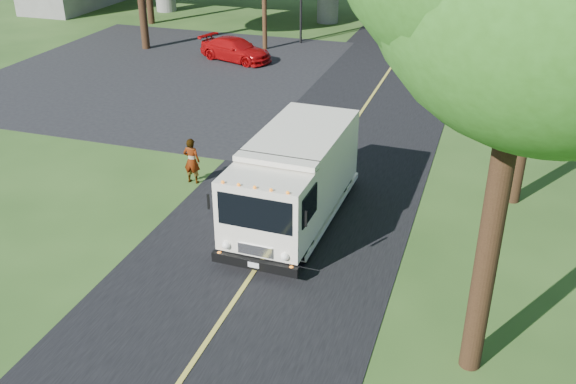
% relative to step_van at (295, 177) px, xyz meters
% --- Properties ---
extents(ground, '(120.00, 120.00, 0.00)m').
position_rel_step_van_xyz_m(ground, '(-0.16, -5.65, -1.42)').
color(ground, '#29491A').
rests_on(ground, ground).
extents(road, '(7.00, 90.00, 0.02)m').
position_rel_step_van_xyz_m(road, '(-0.16, 4.35, -1.41)').
color(road, black).
rests_on(road, ground).
extents(parking_lot, '(16.00, 18.00, 0.01)m').
position_rel_step_van_xyz_m(parking_lot, '(-11.16, 12.35, -1.41)').
color(parking_lot, black).
rests_on(parking_lot, ground).
extents(lane_line, '(0.12, 90.00, 0.01)m').
position_rel_step_van_xyz_m(lane_line, '(-0.16, 4.35, -1.39)').
color(lane_line, gold).
rests_on(lane_line, road).
extents(step_van, '(2.44, 6.27, 2.61)m').
position_rel_step_van_xyz_m(step_van, '(0.00, 0.00, 0.00)').
color(step_van, silver).
rests_on(step_van, ground).
extents(red_sedan, '(4.42, 2.79, 1.19)m').
position_rel_step_van_xyz_m(red_sedan, '(-8.32, 15.62, -0.82)').
color(red_sedan, '#AB0A0C').
rests_on(red_sedan, ground).
extents(pedestrian, '(0.56, 0.37, 1.54)m').
position_rel_step_van_xyz_m(pedestrian, '(-3.96, 1.41, -0.65)').
color(pedestrian, gray).
rests_on(pedestrian, ground).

